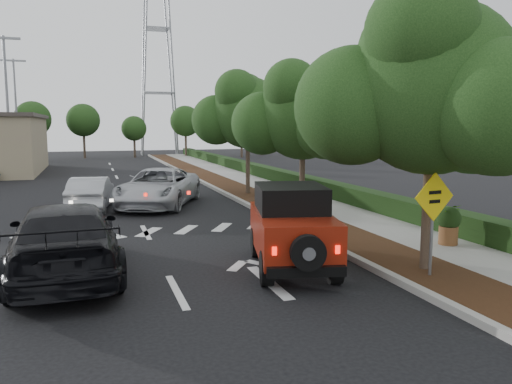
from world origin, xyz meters
name	(u,v)px	position (x,y,z in m)	size (l,w,h in m)	color
ground	(177,292)	(0.00, 0.00, 0.00)	(120.00, 120.00, 0.00)	black
curb	(234,198)	(4.60, 12.00, 0.07)	(0.20, 70.00, 0.15)	#9E9B93
planting_strip	(254,197)	(5.60, 12.00, 0.06)	(1.80, 70.00, 0.12)	black
sidewalk	(292,195)	(7.50, 12.00, 0.06)	(2.00, 70.00, 0.12)	gray
hedge	(319,187)	(8.90, 12.00, 0.40)	(0.80, 70.00, 0.80)	black
transmission_tower	(160,155)	(6.00, 48.00, 0.00)	(7.00, 4.00, 28.00)	slate
street_tree_near	(424,273)	(5.60, -0.50, 0.00)	(3.80, 3.80, 5.92)	black
street_tree_mid	(302,219)	(5.60, 6.50, 0.00)	(3.20, 3.20, 5.32)	black
street_tree_far	(248,196)	(5.60, 13.00, 0.00)	(3.40, 3.40, 5.62)	black
light_pole_a	(12,177)	(-6.50, 26.00, 0.00)	(2.00, 0.22, 9.00)	slate
light_pole_b	(20,164)	(-7.50, 38.00, 0.00)	(2.00, 0.22, 9.00)	slate
red_jeep	(291,226)	(2.90, 0.96, 0.99)	(2.43, 4.00, 1.96)	black
silver_suv_ahead	(158,187)	(1.09, 11.24, 0.79)	(2.61, 5.66, 1.57)	#B2B3BA
black_suv_oncoming	(65,240)	(-2.18, 1.90, 0.83)	(2.32, 5.71, 1.66)	black
silver_sedan_oncoming	(91,193)	(-1.60, 11.16, 0.67)	(1.41, 4.04, 1.33)	#A7A9AF
speed_hump_sign	(433,210)	(5.40, -0.99, 1.57)	(1.06, 0.14, 2.26)	slate
terracotta_planter	(449,222)	(7.70, 1.26, 0.76)	(0.64, 0.64, 1.12)	brown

